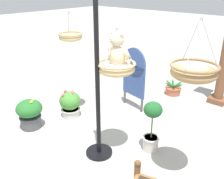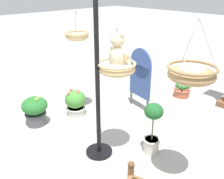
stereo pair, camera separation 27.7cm
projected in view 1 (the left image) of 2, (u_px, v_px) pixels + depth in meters
name	position (u px, v px, depth m)	size (l,w,h in m)	color
ground_plane	(109.00, 154.00, 4.17)	(40.00, 40.00, 0.00)	#ADAAA3
display_pole_central	(98.00, 109.00, 3.86)	(0.44, 0.44, 2.63)	black
hanging_basket_with_teddy	(116.00, 68.00, 3.70)	(0.58, 0.58, 0.71)	tan
teddy_bear	(118.00, 52.00, 3.62)	(0.37, 0.32, 0.54)	beige
hanging_basket_left_high	(70.00, 37.00, 4.92)	(0.49, 0.49, 0.58)	tan
hanging_basket_right_low	(194.00, 72.00, 3.05)	(0.59, 0.59, 0.77)	#A37F51
potted_plant_fern_front	(30.00, 113.00, 4.83)	(0.50, 0.50, 0.61)	#4C4C51
potted_plant_tall_leafy	(152.00, 125.00, 4.10)	(0.30, 0.30, 0.89)	beige
potted_plant_bushy_green	(70.00, 104.00, 5.24)	(0.44, 0.44, 0.58)	beige
potted_plant_small_succulent	(173.00, 89.00, 6.36)	(0.48, 0.41, 0.35)	#BC6042
display_sign_board	(134.00, 73.00, 5.42)	(0.65, 0.16, 1.38)	#334C8C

